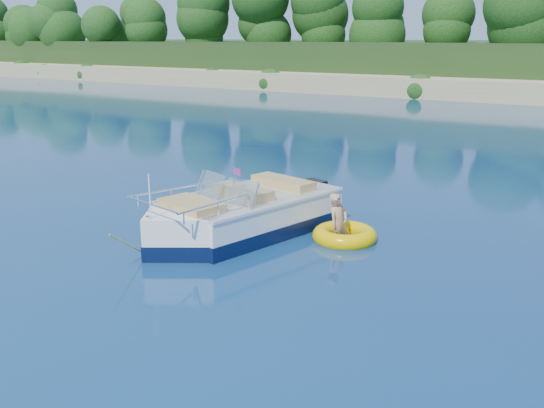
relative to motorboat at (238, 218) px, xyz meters
The scene contains 4 objects.
ground 1.03m from the motorboat, 87.84° to the right, with size 160.00×160.00×0.00m, color #0A1D4C.
motorboat is the anchor object (origin of this frame).
tow_tube 2.49m from the motorboat, 24.09° to the left, with size 1.93×1.93×0.39m.
boy 2.37m from the motorboat, 25.43° to the left, with size 0.55×0.36×1.50m, color tan.
Camera 1 is at (7.86, -9.94, 4.44)m, focal length 40.00 mm.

